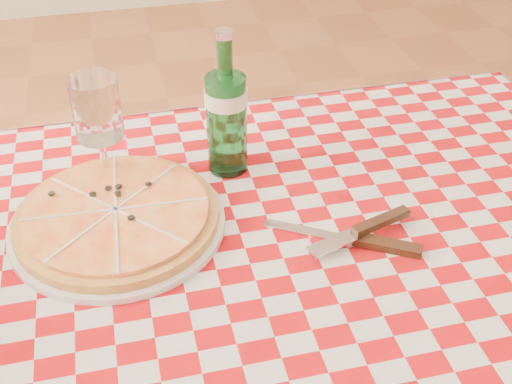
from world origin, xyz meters
TOP-DOWN VIEW (x-y plane):
  - dining_table at (0.00, 0.00)m, footprint 1.20×0.80m
  - tablecloth at (0.00, 0.00)m, footprint 1.30×0.90m
  - pizza_plate at (-0.24, 0.10)m, footprint 0.36×0.36m
  - water_bottle at (-0.03, 0.22)m, footprint 0.08×0.08m
  - wine_glass at (-0.25, 0.22)m, footprint 0.10×0.10m
  - cutlery at (0.12, -0.03)m, footprint 0.28×0.24m

SIDE VIEW (x-z plane):
  - dining_table at x=0.00m, z-range 0.28..1.03m
  - tablecloth at x=0.00m, z-range 0.75..0.76m
  - cutlery at x=0.12m, z-range 0.76..0.79m
  - pizza_plate at x=-0.24m, z-range 0.76..0.80m
  - wine_glass at x=-0.25m, z-range 0.76..0.96m
  - water_bottle at x=-0.03m, z-range 0.76..1.02m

